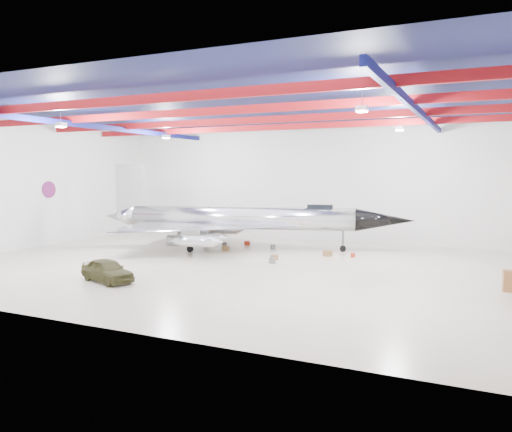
% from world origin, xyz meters
% --- Properties ---
extents(floor, '(40.00, 40.00, 0.00)m').
position_xyz_m(floor, '(0.00, 0.00, 0.00)').
color(floor, '#B9AF93').
rests_on(floor, ground).
extents(wall_back, '(40.00, 0.00, 40.00)m').
position_xyz_m(wall_back, '(0.00, 15.00, 5.50)').
color(wall_back, silver).
rests_on(wall_back, floor).
extents(wall_left, '(0.00, 30.00, 30.00)m').
position_xyz_m(wall_left, '(-20.00, 0.00, 5.50)').
color(wall_left, silver).
rests_on(wall_left, floor).
extents(ceiling, '(40.00, 40.00, 0.00)m').
position_xyz_m(ceiling, '(0.00, 0.00, 11.00)').
color(ceiling, '#0A0F38').
rests_on(ceiling, wall_back).
extents(ceiling_structure, '(39.50, 29.50, 1.08)m').
position_xyz_m(ceiling_structure, '(0.00, 0.00, 10.32)').
color(ceiling_structure, maroon).
rests_on(ceiling_structure, ceiling).
extents(wall_roundel, '(0.10, 1.50, 1.50)m').
position_xyz_m(wall_roundel, '(-19.94, 2.00, 5.00)').
color(wall_roundel, '#B21414').
rests_on(wall_roundel, wall_left).
extents(jet_aircraft, '(26.26, 18.59, 7.28)m').
position_xyz_m(jet_aircraft, '(-3.14, 6.90, 2.39)').
color(jet_aircraft, silver).
rests_on(jet_aircraft, floor).
extents(jeep, '(4.36, 2.86, 1.38)m').
position_xyz_m(jeep, '(-4.73, -7.88, 0.69)').
color(jeep, '#3C3B1E').
rests_on(jeep, floor).
extents(crate_ply, '(0.52, 0.43, 0.36)m').
position_xyz_m(crate_ply, '(-3.94, 5.69, 0.18)').
color(crate_ply, olive).
rests_on(crate_ply, floor).
extents(toolbox_red, '(0.61, 0.54, 0.35)m').
position_xyz_m(toolbox_red, '(-3.68, 9.35, 0.18)').
color(toolbox_red, '#AA2311').
rests_on(toolbox_red, floor).
extents(engine_drum, '(0.49, 0.49, 0.42)m').
position_xyz_m(engine_drum, '(1.90, 1.88, 0.21)').
color(engine_drum, '#59595B').
rests_on(engine_drum, floor).
extents(parts_bin, '(0.68, 0.57, 0.44)m').
position_xyz_m(parts_bin, '(4.67, 6.50, 0.22)').
color(parts_bin, olive).
rests_on(parts_bin, floor).
extents(crate_small, '(0.54, 0.49, 0.30)m').
position_xyz_m(crate_small, '(-5.41, 8.21, 0.15)').
color(crate_small, '#59595B').
rests_on(crate_small, floor).
extents(tool_chest, '(0.43, 0.43, 0.32)m').
position_xyz_m(tool_chest, '(6.59, 6.83, 0.16)').
color(tool_chest, '#AA2311').
rests_on(tool_chest, floor).
extents(oil_barrel, '(0.50, 0.40, 0.35)m').
position_xyz_m(oil_barrel, '(1.45, 3.34, 0.17)').
color(oil_barrel, olive).
rests_on(oil_barrel, floor).
extents(spares_box, '(0.55, 0.55, 0.41)m').
position_xyz_m(spares_box, '(-0.64, 8.08, 0.20)').
color(spares_box, '#59595B').
rests_on(spares_box, floor).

